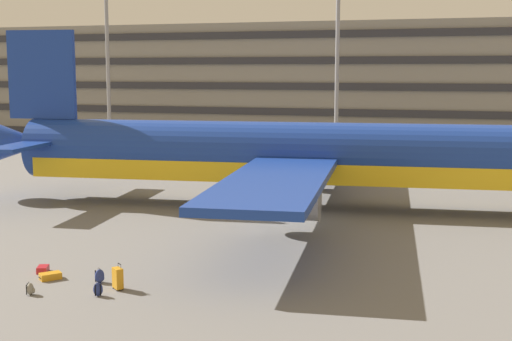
# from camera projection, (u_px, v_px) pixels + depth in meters

# --- Properties ---
(ground_plane) EXTENTS (600.00, 600.00, 0.00)m
(ground_plane) POSITION_uv_depth(u_px,v_px,m) (280.00, 219.00, 37.26)
(ground_plane) COLOR slate
(terminal_structure) EXTENTS (161.33, 20.81, 12.53)m
(terminal_structure) POSITION_uv_depth(u_px,v_px,m) (380.00, 85.00, 76.75)
(terminal_structure) COLOR gray
(terminal_structure) RESTS_ON ground_plane
(airliner) EXTENTS (40.35, 32.81, 10.18)m
(airliner) POSITION_uv_depth(u_px,v_px,m) (311.00, 156.00, 39.75)
(airliner) COLOR navy
(airliner) RESTS_ON ground_plane
(light_mast_left) EXTENTS (1.80, 0.50, 18.71)m
(light_mast_left) POSITION_uv_depth(u_px,v_px,m) (107.00, 37.00, 67.00)
(light_mast_left) COLOR gray
(light_mast_left) RESTS_ON ground_plane
(suitcase_red) EXTENTS (0.85, 0.88, 0.25)m
(suitcase_red) POSITION_uv_depth(u_px,v_px,m) (50.00, 276.00, 26.45)
(suitcase_red) COLOR orange
(suitcase_red) RESTS_ON ground_plane
(suitcase_teal) EXTENTS (0.58, 0.71, 0.24)m
(suitcase_teal) POSITION_uv_depth(u_px,v_px,m) (43.00, 269.00, 27.37)
(suitcase_teal) COLOR #B21E23
(suitcase_teal) RESTS_ON ground_plane
(suitcase_upright) EXTENTS (0.52, 0.50, 0.94)m
(suitcase_upright) POSITION_uv_depth(u_px,v_px,m) (118.00, 278.00, 25.19)
(suitcase_upright) COLOR orange
(suitcase_upright) RESTS_ON ground_plane
(backpack_orange) EXTENTS (0.38, 0.33, 0.54)m
(backpack_orange) POSITION_uv_depth(u_px,v_px,m) (98.00, 290.00, 24.46)
(backpack_orange) COLOR navy
(backpack_orange) RESTS_ON ground_plane
(backpack_silver) EXTENTS (0.36, 0.38, 0.48)m
(backpack_silver) POSITION_uv_depth(u_px,v_px,m) (31.00, 289.00, 24.61)
(backpack_silver) COLOR gray
(backpack_silver) RESTS_ON ground_plane
(backpack_black) EXTENTS (0.41, 0.45, 0.56)m
(backpack_black) POSITION_uv_depth(u_px,v_px,m) (100.00, 276.00, 25.99)
(backpack_black) COLOR navy
(backpack_black) RESTS_ON ground_plane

